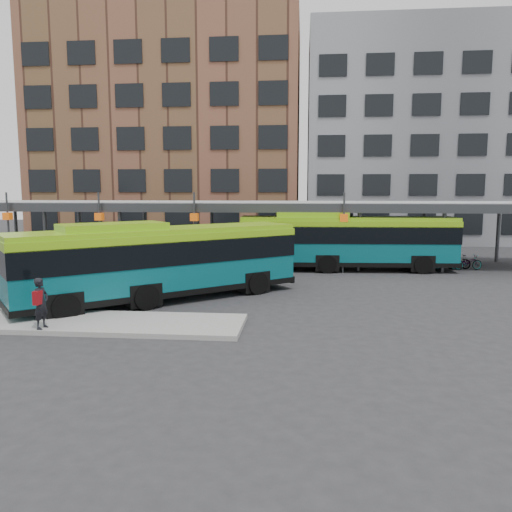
% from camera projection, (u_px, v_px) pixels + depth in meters
% --- Properties ---
extents(ground, '(120.00, 120.00, 0.00)m').
position_uv_depth(ground, '(216.00, 308.00, 20.92)').
color(ground, '#28282B').
rests_on(ground, ground).
extents(boarding_island, '(14.00, 3.00, 0.18)m').
position_uv_depth(boarding_island, '(55.00, 322.00, 18.47)').
color(boarding_island, gray).
rests_on(boarding_island, ground).
extents(canopy, '(40.00, 6.53, 4.80)m').
position_uv_depth(canopy, '(248.00, 206.00, 33.12)').
color(canopy, '#999B9E').
rests_on(canopy, ground).
extents(building_brick, '(26.00, 14.00, 22.00)m').
position_uv_depth(building_brick, '(174.00, 132.00, 52.00)').
color(building_brick, brown).
rests_on(building_brick, ground).
extents(building_grey, '(24.00, 14.00, 20.00)m').
position_uv_depth(building_grey, '(429.00, 139.00, 49.69)').
color(building_grey, slate).
rests_on(building_grey, ground).
extents(bus_front, '(11.70, 10.31, 3.56)m').
position_uv_depth(bus_front, '(161.00, 260.00, 22.19)').
color(bus_front, '#08545D').
rests_on(bus_front, ground).
extents(bus_rear, '(13.21, 3.48, 3.61)m').
position_uv_depth(bus_rear, '(346.00, 240.00, 30.84)').
color(bus_rear, '#08545D').
rests_on(bus_rear, ground).
extents(pedestrian, '(0.49, 0.70, 1.77)m').
position_uv_depth(pedestrian, '(41.00, 303.00, 17.13)').
color(pedestrian, black).
rests_on(pedestrian, boarding_island).
extents(bike_rack, '(4.74, 1.41, 0.95)m').
position_uv_depth(bike_rack, '(445.00, 262.00, 31.34)').
color(bike_rack, slate).
rests_on(bike_rack, ground).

